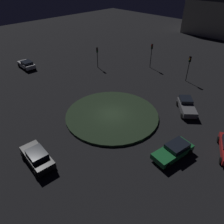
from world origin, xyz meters
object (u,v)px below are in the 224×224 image
at_px(car_black, 37,157).
at_px(traffic_light_northwest, 97,53).
at_px(traffic_light_north_near, 189,64).
at_px(car_green, 174,151).
at_px(car_grey, 187,106).
at_px(traffic_light_north, 152,51).
at_px(car_silver, 27,64).

relative_size(car_black, traffic_light_northwest, 1.13).
height_order(car_black, traffic_light_north_near, traffic_light_north_near).
bearing_deg(traffic_light_northwest, car_black, -20.18).
bearing_deg(car_green, traffic_light_northwest, -104.61).
distance_m(car_grey, traffic_light_north_near, 9.46).
distance_m(car_green, traffic_light_north_near, 18.12).
height_order(car_green, traffic_light_north, traffic_light_north).
bearing_deg(car_silver, car_grey, -161.74).
bearing_deg(car_grey, car_silver, -115.94).
height_order(car_silver, traffic_light_north, traffic_light_north).
height_order(car_black, traffic_light_north, traffic_light_north).
distance_m(car_black, traffic_light_north_near, 26.27).
xyz_separation_m(car_green, traffic_light_north, (-15.37, 16.69, 2.37)).
height_order(car_grey, car_black, car_black).
distance_m(traffic_light_north, traffic_light_north_near, 7.64).
bearing_deg(traffic_light_north, traffic_light_northwest, -65.61).
distance_m(car_grey, car_black, 18.93).
height_order(car_green, car_silver, car_silver).
relative_size(traffic_light_north, traffic_light_northwest, 1.15).
height_order(traffic_light_north, traffic_light_northwest, traffic_light_north).
bearing_deg(car_black, traffic_light_north_near, -87.73).
height_order(car_black, traffic_light_northwest, traffic_light_northwest).
bearing_deg(car_grey, traffic_light_north, -166.83).
relative_size(car_black, traffic_light_north_near, 1.02).
bearing_deg(car_green, car_grey, -149.48).
relative_size(traffic_light_north, traffic_light_north_near, 1.04).
distance_m(car_silver, traffic_light_north, 22.85).
relative_size(car_grey, car_silver, 1.03).
xyz_separation_m(car_silver, traffic_light_north_near, (23.31, 15.99, 2.21)).
height_order(traffic_light_north, traffic_light_north_near, traffic_light_north).
distance_m(car_green, traffic_light_north, 22.81).
bearing_deg(traffic_light_north_near, traffic_light_north, -88.21).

